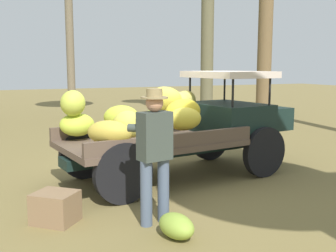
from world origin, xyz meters
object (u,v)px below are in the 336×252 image
object	(u,v)px
farmer	(154,148)
loose_banana_bunch	(176,226)
wooden_crate	(55,207)
truck	(188,124)

from	to	relation	value
farmer	loose_banana_bunch	xyz separation A→B (m)	(0.07, -0.52, -0.84)
wooden_crate	loose_banana_bunch	bearing A→B (deg)	-40.58
farmer	truck	bearing A→B (deg)	-48.16
truck	loose_banana_bunch	world-z (taller)	truck
farmer	wooden_crate	distance (m)	1.49
wooden_crate	loose_banana_bunch	xyz separation A→B (m)	(1.22, -1.05, -0.06)
truck	farmer	distance (m)	2.39
farmer	loose_banana_bunch	bearing A→B (deg)	175.65
loose_banana_bunch	wooden_crate	bearing A→B (deg)	139.42
truck	wooden_crate	distance (m)	3.03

